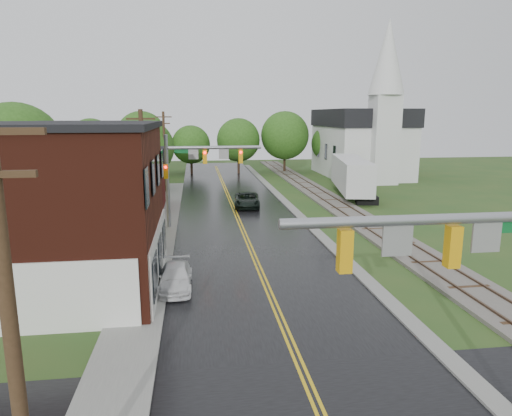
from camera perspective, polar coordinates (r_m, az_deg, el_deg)
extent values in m
cube|color=black|center=(39.12, -2.35, -1.20)|extent=(10.00, 90.00, 0.02)
cube|color=gray|center=(44.74, 3.96, 0.42)|extent=(0.80, 70.00, 0.12)
cube|color=gray|center=(34.21, -11.97, -3.32)|extent=(2.40, 50.00, 0.12)
cube|color=#48190F|center=(25.13, -28.52, -0.52)|extent=(14.00, 10.00, 8.00)
cube|color=silver|center=(24.16, -12.03, -5.91)|extent=(0.10, 9.50, 3.00)
cube|color=tan|center=(35.24, -19.87, 1.99)|extent=(8.00, 7.00, 6.40)
cube|color=#3F0F0C|center=(43.96, -16.10, 2.70)|extent=(7.00, 6.00, 4.40)
cube|color=silver|center=(67.42, 12.87, 6.93)|extent=(10.00, 16.00, 7.00)
cube|color=black|center=(67.22, 13.05, 10.93)|extent=(10.40, 16.40, 2.40)
cube|color=silver|center=(59.87, 15.63, 8.16)|extent=(3.20, 3.20, 11.00)
cone|color=silver|center=(60.18, 16.17, 17.70)|extent=(4.40, 4.40, 9.00)
cube|color=#59544C|center=(45.86, 9.60, 0.68)|extent=(3.20, 80.00, 0.20)
cube|color=#4C3828|center=(45.62, 8.74, 0.84)|extent=(0.10, 80.00, 0.12)
cube|color=#4C3828|center=(46.05, 10.46, 0.88)|extent=(0.10, 80.00, 0.12)
cylinder|color=gray|center=(11.65, 20.61, -1.37)|extent=(7.20, 0.26, 0.26)
cube|color=orange|center=(12.17, 23.38, -4.45)|extent=(0.32, 0.30, 1.05)
cube|color=orange|center=(11.03, 11.04, -5.29)|extent=(0.32, 0.30, 1.05)
cube|color=gray|center=(12.58, 26.83, -3.30)|extent=(0.75, 0.06, 0.75)
cube|color=gray|center=(11.45, 17.25, -3.94)|extent=(0.75, 0.06, 0.75)
cylinder|color=gray|center=(35.42, -11.01, 3.18)|extent=(0.28, 0.28, 7.20)
cylinder|color=gray|center=(35.10, -5.25, 7.54)|extent=(7.20, 0.26, 0.26)
cube|color=orange|center=(35.14, -6.41, 6.37)|extent=(0.32, 0.30, 1.05)
cube|color=orange|center=(35.30, -1.94, 6.46)|extent=(0.32, 0.30, 1.05)
cube|color=gray|center=(35.11, -7.83, 6.66)|extent=(0.75, 0.06, 0.75)
cube|color=gray|center=(35.18, -4.06, 6.75)|extent=(0.75, 0.06, 0.75)
cube|color=#0C5926|center=(35.10, -9.03, 7.03)|extent=(1.40, 0.04, 0.30)
sphere|color=#FF0C0C|center=(34.93, -6.41, 6.88)|extent=(0.20, 0.20, 0.20)
cylinder|color=#382616|center=(9.60, -28.09, -15.57)|extent=(0.28, 0.28, 9.00)
cylinder|color=#382616|center=(30.46, -13.85, 3.41)|extent=(0.28, 0.28, 9.00)
cube|color=#382616|center=(30.17, -14.21, 10.76)|extent=(1.80, 0.12, 0.12)
cube|color=#382616|center=(30.19, -14.15, 9.43)|extent=(1.40, 0.12, 0.12)
cylinder|color=#382616|center=(52.26, -11.34, 6.82)|extent=(0.28, 0.28, 9.00)
cube|color=#382616|center=(52.09, -11.51, 11.09)|extent=(1.80, 0.12, 0.12)
cube|color=#382616|center=(52.10, -11.48, 10.32)|extent=(1.40, 0.12, 0.12)
cylinder|color=black|center=(43.11, -27.21, 1.03)|extent=(0.36, 0.36, 3.42)
sphere|color=#234A15|center=(42.63, -27.73, 6.56)|extent=(7.60, 7.60, 7.60)
sphere|color=#234A15|center=(42.10, -27.06, 5.66)|extent=(5.32, 5.32, 5.32)
cylinder|color=black|center=(49.67, -19.79, 2.45)|extent=(0.36, 0.36, 2.70)
sphere|color=#234A15|center=(49.29, -20.06, 6.24)|extent=(6.00, 6.00, 6.00)
sphere|color=#234A15|center=(48.82, -19.42, 5.62)|extent=(4.20, 4.20, 4.20)
cylinder|color=black|center=(54.75, -13.38, 3.71)|extent=(0.36, 0.36, 2.88)
sphere|color=#234A15|center=(54.39, -13.56, 7.39)|extent=(6.40, 6.40, 6.40)
sphere|color=#234A15|center=(53.98, -12.93, 6.79)|extent=(4.48, 4.48, 4.48)
imported|color=black|center=(43.34, -1.13, 1.01)|extent=(2.75, 5.17, 1.38)
imported|color=white|center=(23.65, -10.02, -8.56)|extent=(1.66, 4.02, 1.16)
cube|color=black|center=(46.07, 13.69, 0.94)|extent=(2.29, 1.57, 0.80)
cylinder|color=gray|center=(53.57, 10.58, 2.54)|extent=(0.16, 0.16, 0.80)
cube|color=silver|center=(50.26, 11.81, 4.23)|extent=(5.16, 13.24, 3.24)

